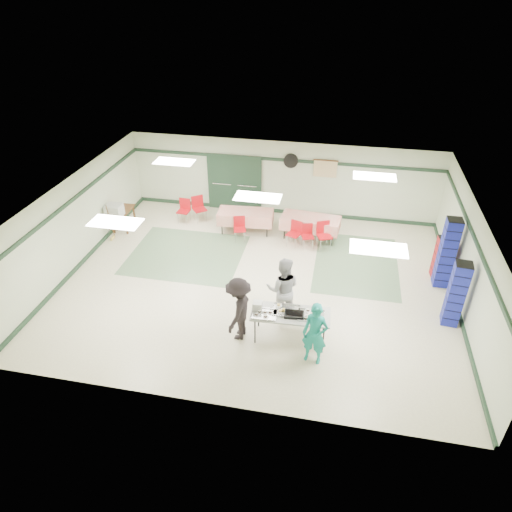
% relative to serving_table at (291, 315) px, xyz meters
% --- Properties ---
extents(floor, '(11.00, 11.00, 0.00)m').
position_rel_serving_table_xyz_m(floor, '(-1.23, 2.18, -0.72)').
color(floor, beige).
rests_on(floor, ground).
extents(ceiling, '(11.00, 11.00, 0.00)m').
position_rel_serving_table_xyz_m(ceiling, '(-1.23, 2.18, 1.98)').
color(ceiling, silver).
rests_on(ceiling, wall_back).
extents(wall_back, '(11.00, 0.00, 11.00)m').
position_rel_serving_table_xyz_m(wall_back, '(-1.23, 6.68, 0.63)').
color(wall_back, beige).
rests_on(wall_back, floor).
extents(wall_front, '(11.00, 0.00, 11.00)m').
position_rel_serving_table_xyz_m(wall_front, '(-1.23, -2.32, 0.63)').
color(wall_front, beige).
rests_on(wall_front, floor).
extents(wall_left, '(0.00, 9.00, 9.00)m').
position_rel_serving_table_xyz_m(wall_left, '(-6.73, 2.18, 0.63)').
color(wall_left, beige).
rests_on(wall_left, floor).
extents(wall_right, '(0.00, 9.00, 9.00)m').
position_rel_serving_table_xyz_m(wall_right, '(4.27, 2.18, 0.63)').
color(wall_right, beige).
rests_on(wall_right, floor).
extents(trim_back, '(11.00, 0.06, 0.10)m').
position_rel_serving_table_xyz_m(trim_back, '(-1.23, 6.65, 1.33)').
color(trim_back, '#1C3424').
rests_on(trim_back, wall_back).
extents(baseboard_back, '(11.00, 0.06, 0.12)m').
position_rel_serving_table_xyz_m(baseboard_back, '(-1.23, 6.65, -0.66)').
color(baseboard_back, '#1C3424').
rests_on(baseboard_back, floor).
extents(trim_left, '(0.06, 9.00, 0.10)m').
position_rel_serving_table_xyz_m(trim_left, '(-6.70, 2.18, 1.33)').
color(trim_left, '#1C3424').
rests_on(trim_left, wall_back).
extents(baseboard_left, '(0.06, 9.00, 0.12)m').
position_rel_serving_table_xyz_m(baseboard_left, '(-6.70, 2.18, -0.66)').
color(baseboard_left, '#1C3424').
rests_on(baseboard_left, floor).
extents(trim_right, '(0.06, 9.00, 0.10)m').
position_rel_serving_table_xyz_m(trim_right, '(4.24, 2.18, 1.33)').
color(trim_right, '#1C3424').
rests_on(trim_right, wall_back).
extents(baseboard_right, '(0.06, 9.00, 0.12)m').
position_rel_serving_table_xyz_m(baseboard_right, '(4.24, 2.18, -0.66)').
color(baseboard_right, '#1C3424').
rests_on(baseboard_right, floor).
extents(green_patch_a, '(3.50, 3.00, 0.01)m').
position_rel_serving_table_xyz_m(green_patch_a, '(-3.73, 3.18, -0.71)').
color(green_patch_a, slate).
rests_on(green_patch_a, floor).
extents(green_patch_b, '(2.50, 3.50, 0.01)m').
position_rel_serving_table_xyz_m(green_patch_b, '(1.57, 3.68, -0.71)').
color(green_patch_b, slate).
rests_on(green_patch_b, floor).
extents(double_door_left, '(0.90, 0.06, 2.10)m').
position_rel_serving_table_xyz_m(double_door_left, '(-3.43, 6.62, 0.33)').
color(double_door_left, gray).
rests_on(double_door_left, floor).
extents(double_door_right, '(0.90, 0.06, 2.10)m').
position_rel_serving_table_xyz_m(double_door_right, '(-2.48, 6.62, 0.33)').
color(double_door_right, gray).
rests_on(double_door_right, floor).
extents(door_frame, '(2.00, 0.03, 2.15)m').
position_rel_serving_table_xyz_m(door_frame, '(-2.96, 6.60, 0.33)').
color(door_frame, '#1C3424').
rests_on(door_frame, floor).
extents(wall_fan, '(0.50, 0.10, 0.50)m').
position_rel_serving_table_xyz_m(wall_fan, '(-0.93, 6.62, 1.33)').
color(wall_fan, black).
rests_on(wall_fan, wall_back).
extents(scroll_banner, '(0.80, 0.02, 0.60)m').
position_rel_serving_table_xyz_m(scroll_banner, '(0.27, 6.62, 1.13)').
color(scroll_banner, '#D2B683').
rests_on(scroll_banner, wall_back).
extents(serving_table, '(1.91, 0.85, 0.76)m').
position_rel_serving_table_xyz_m(serving_table, '(0.00, 0.00, 0.00)').
color(serving_table, '#9C9C97').
rests_on(serving_table, floor).
extents(sheet_tray_right, '(0.64, 0.50, 0.02)m').
position_rel_serving_table_xyz_m(sheet_tray_right, '(0.48, -0.00, 0.06)').
color(sheet_tray_right, silver).
rests_on(sheet_tray_right, serving_table).
extents(sheet_tray_mid, '(0.65, 0.51, 0.02)m').
position_rel_serving_table_xyz_m(sheet_tray_mid, '(-0.11, 0.07, 0.06)').
color(sheet_tray_mid, silver).
rests_on(sheet_tray_mid, serving_table).
extents(sheet_tray_left, '(0.59, 0.46, 0.02)m').
position_rel_serving_table_xyz_m(sheet_tray_left, '(-0.60, -0.17, 0.06)').
color(sheet_tray_left, silver).
rests_on(sheet_tray_left, serving_table).
extents(baking_pan, '(0.47, 0.31, 0.08)m').
position_rel_serving_table_xyz_m(baking_pan, '(0.09, -0.07, 0.08)').
color(baking_pan, black).
rests_on(baking_pan, serving_table).
extents(foam_box_stack, '(0.24, 0.22, 0.21)m').
position_rel_serving_table_xyz_m(foam_box_stack, '(-0.80, 0.01, 0.15)').
color(foam_box_stack, white).
rests_on(foam_box_stack, serving_table).
extents(volunteer_teal, '(0.64, 0.47, 1.59)m').
position_rel_serving_table_xyz_m(volunteer_teal, '(0.63, -0.64, 0.08)').
color(volunteer_teal, '#13847C').
rests_on(volunteer_teal, floor).
extents(volunteer_grey, '(0.93, 0.76, 1.77)m').
position_rel_serving_table_xyz_m(volunteer_grey, '(-0.30, 0.76, 0.17)').
color(volunteer_grey, '#97979C').
rests_on(volunteer_grey, floor).
extents(volunteer_dark, '(0.74, 1.15, 1.69)m').
position_rel_serving_table_xyz_m(volunteer_dark, '(-1.23, -0.18, 0.13)').
color(volunteer_dark, black).
rests_on(volunteer_dark, floor).
extents(dining_table_a, '(1.99, 1.04, 0.77)m').
position_rel_serving_table_xyz_m(dining_table_a, '(-0.00, 5.02, -0.15)').
color(dining_table_a, red).
rests_on(dining_table_a, floor).
extents(dining_table_b, '(1.90, 0.96, 0.77)m').
position_rel_serving_table_xyz_m(dining_table_b, '(-2.20, 5.02, -0.15)').
color(dining_table_b, red).
rests_on(dining_table_b, floor).
extents(chair_a, '(0.46, 0.46, 0.78)m').
position_rel_serving_table_xyz_m(chair_a, '(-0.04, 4.44, -0.24)').
color(chair_a, red).
rests_on(chair_a, floor).
extents(chair_b, '(0.52, 0.52, 0.85)m').
position_rel_serving_table_xyz_m(chair_b, '(-0.44, 4.45, -0.19)').
color(chair_b, red).
rests_on(chair_b, floor).
extents(chair_c, '(0.57, 0.57, 0.92)m').
position_rel_serving_table_xyz_m(chair_c, '(0.48, 4.45, -0.15)').
color(chair_c, red).
rests_on(chair_c, floor).
extents(chair_d, '(0.48, 0.48, 0.83)m').
position_rel_serving_table_xyz_m(chair_d, '(-2.28, 4.45, -0.21)').
color(chair_d, red).
rests_on(chair_d, floor).
extents(chair_loose_a, '(0.60, 0.60, 0.92)m').
position_rel_serving_table_xyz_m(chair_loose_a, '(-4.01, 5.49, -0.15)').
color(chair_loose_a, red).
rests_on(chair_loose_a, floor).
extents(chair_loose_b, '(0.43, 0.43, 0.86)m').
position_rel_serving_table_xyz_m(chair_loose_b, '(-4.48, 5.30, -0.19)').
color(chair_loose_b, red).
rests_on(chair_loose_b, floor).
extents(crate_stack_blue_a, '(0.41, 0.41, 2.10)m').
position_rel_serving_table_xyz_m(crate_stack_blue_a, '(3.92, 3.07, 0.33)').
color(crate_stack_blue_a, '#1A23A0').
rests_on(crate_stack_blue_a, floor).
extents(crate_stack_red, '(0.43, 0.43, 1.30)m').
position_rel_serving_table_xyz_m(crate_stack_red, '(3.92, 3.45, -0.06)').
color(crate_stack_red, maroon).
rests_on(crate_stack_red, floor).
extents(crate_stack_blue_b, '(0.43, 0.43, 1.80)m').
position_rel_serving_table_xyz_m(crate_stack_blue_b, '(3.92, 1.36, 0.18)').
color(crate_stack_blue_b, '#1A23A0').
rests_on(crate_stack_blue_b, floor).
extents(printer_table, '(0.62, 0.92, 0.74)m').
position_rel_serving_table_xyz_m(printer_table, '(-6.38, 4.41, -0.08)').
color(printer_table, brown).
rests_on(printer_table, floor).
extents(office_printer, '(0.52, 0.46, 0.41)m').
position_rel_serving_table_xyz_m(office_printer, '(-6.38, 3.89, 0.23)').
color(office_printer, '#B4B4AF').
rests_on(office_printer, printer_table).
extents(broom, '(0.03, 0.21, 1.25)m').
position_rel_serving_table_xyz_m(broom, '(-6.46, 3.66, -0.06)').
color(broom, brown).
rests_on(broom, floor).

